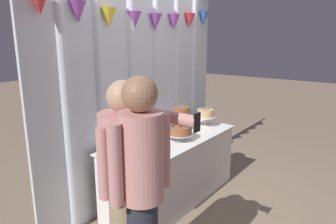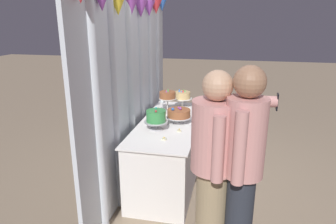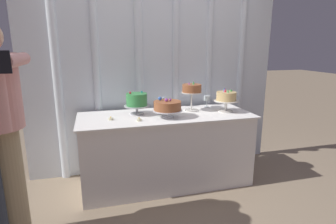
{
  "view_description": "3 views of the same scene",
  "coord_description": "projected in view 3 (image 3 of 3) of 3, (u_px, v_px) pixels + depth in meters",
  "views": [
    {
      "loc": [
        -2.77,
        -1.92,
        1.93
      ],
      "look_at": [
        0.07,
        0.22,
        1.07
      ],
      "focal_mm": 32.82,
      "sensor_mm": 36.0,
      "label": 1
    },
    {
      "loc": [
        -3.45,
        -0.61,
        2.0
      ],
      "look_at": [
        -0.04,
        0.12,
        0.92
      ],
      "focal_mm": 32.37,
      "sensor_mm": 36.0,
      "label": 2
    },
    {
      "loc": [
        -0.73,
        -2.63,
        1.5
      ],
      "look_at": [
        -0.01,
        0.01,
        0.84
      ],
      "focal_mm": 29.24,
      "sensor_mm": 36.0,
      "label": 3
    }
  ],
  "objects": [
    {
      "name": "cake_display_midright",
      "position": [
        192.0,
        90.0,
        3.04
      ],
      "size": [
        0.23,
        0.23,
        0.34
      ],
      "color": "silver",
      "rests_on": "cake_table"
    },
    {
      "name": "tealight_near_left",
      "position": [
        139.0,
        120.0,
        2.67
      ],
      "size": [
        0.05,
        0.05,
        0.04
      ],
      "color": "beige",
      "rests_on": "cake_table"
    },
    {
      "name": "cake_table",
      "position": [
        166.0,
        149.0,
        3.01
      ],
      "size": [
        1.84,
        0.72,
        0.78
      ],
      "color": "white",
      "rests_on": "ground_plane"
    },
    {
      "name": "cake_display_midleft",
      "position": [
        167.0,
        106.0,
        2.78
      ],
      "size": [
        0.3,
        0.3,
        0.21
      ],
      "color": "silver",
      "rests_on": "cake_table"
    },
    {
      "name": "cake_display_rightmost",
      "position": [
        226.0,
        98.0,
        3.01
      ],
      "size": [
        0.27,
        0.27,
        0.27
      ],
      "color": "silver",
      "rests_on": "cake_table"
    },
    {
      "name": "flower_vase",
      "position": [
        162.0,
        107.0,
        3.03
      ],
      "size": [
        0.09,
        0.09,
        0.16
      ],
      "color": "silver",
      "rests_on": "cake_table"
    },
    {
      "name": "tealight_far_left",
      "position": [
        111.0,
        119.0,
        2.71
      ],
      "size": [
        0.05,
        0.05,
        0.03
      ],
      "color": "beige",
      "rests_on": "cake_table"
    },
    {
      "name": "draped_curtain",
      "position": [
        154.0,
        57.0,
        3.19
      ],
      "size": [
        3.0,
        0.17,
        2.58
      ],
      "color": "silver",
      "rests_on": "ground_plane"
    },
    {
      "name": "cake_display_leftmost",
      "position": [
        137.0,
        101.0,
        2.9
      ],
      "size": [
        0.27,
        0.27,
        0.25
      ],
      "color": "#B2B2B7",
      "rests_on": "cake_table"
    },
    {
      "name": "ground_plane",
      "position": [
        169.0,
        186.0,
        3.01
      ],
      "size": [
        24.0,
        24.0,
        0.0
      ],
      "primitive_type": "plane",
      "color": "gray"
    },
    {
      "name": "wine_glass",
      "position": [
        207.0,
        99.0,
        3.24
      ],
      "size": [
        0.08,
        0.08,
        0.14
      ],
      "color": "silver",
      "rests_on": "cake_table"
    }
  ]
}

